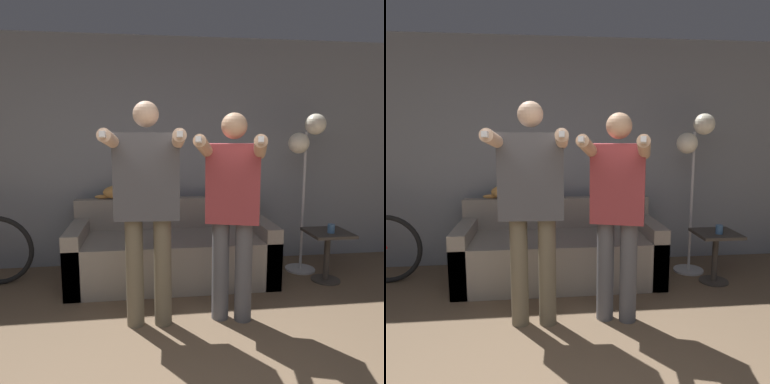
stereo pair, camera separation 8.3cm
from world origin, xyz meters
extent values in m
cube|color=gray|center=(0.00, 3.18, 1.30)|extent=(10.00, 0.05, 2.60)
cube|color=gray|center=(0.13, 2.57, 0.24)|extent=(2.07, 0.88, 0.48)
cube|color=gray|center=(0.13, 2.94, 0.65)|extent=(2.07, 0.14, 0.34)
cube|color=gray|center=(-0.83, 2.57, 0.31)|extent=(0.16, 0.88, 0.62)
cube|color=gray|center=(1.08, 2.57, 0.31)|extent=(0.16, 0.88, 0.62)
cylinder|color=#6B604C|center=(-0.24, 1.68, 0.44)|extent=(0.14, 0.14, 0.88)
cylinder|color=#6B604C|center=(-0.02, 1.66, 0.44)|extent=(0.14, 0.14, 0.88)
cube|color=#4C4C51|center=(-0.13, 1.67, 1.21)|extent=(0.51, 0.25, 0.66)
sphere|color=#D8AD8C|center=(-0.13, 1.67, 1.67)|extent=(0.20, 0.20, 0.20)
cylinder|color=#D8AD8C|center=(-0.38, 1.44, 1.49)|extent=(0.12, 0.51, 0.15)
cube|color=white|center=(-0.40, 1.19, 1.52)|extent=(0.04, 0.13, 0.05)
cylinder|color=#D8AD8C|center=(0.08, 1.41, 1.49)|extent=(0.12, 0.51, 0.15)
cube|color=white|center=(0.07, 1.16, 1.52)|extent=(0.04, 0.13, 0.05)
cylinder|color=#56565B|center=(0.45, 1.70, 0.42)|extent=(0.14, 0.14, 0.83)
cylinder|color=#56565B|center=(0.63, 1.64, 0.42)|extent=(0.14, 0.14, 0.83)
cube|color=#9E383D|center=(0.54, 1.67, 1.14)|extent=(0.46, 0.33, 0.62)
sphere|color=tan|center=(0.54, 1.67, 1.59)|extent=(0.20, 0.20, 0.20)
cylinder|color=tan|center=(0.28, 1.50, 1.43)|extent=(0.24, 0.51, 0.19)
cube|color=white|center=(0.21, 1.26, 1.49)|extent=(0.07, 0.13, 0.06)
cylinder|color=tan|center=(0.66, 1.38, 1.43)|extent=(0.24, 0.51, 0.19)
cube|color=white|center=(0.59, 1.15, 1.49)|extent=(0.07, 0.13, 0.06)
ellipsoid|color=tan|center=(-0.45, 2.94, 0.89)|extent=(0.31, 0.15, 0.15)
sphere|color=tan|center=(-0.31, 2.94, 0.95)|extent=(0.12, 0.12, 0.12)
ellipsoid|color=tan|center=(-0.61, 2.97, 0.84)|extent=(0.17, 0.04, 0.04)
cone|color=tan|center=(-0.33, 2.92, 0.99)|extent=(0.04, 0.04, 0.03)
cone|color=tan|center=(-0.33, 2.96, 0.99)|extent=(0.04, 0.04, 0.03)
cylinder|color=#B2B2B7|center=(1.58, 2.67, 0.01)|extent=(0.33, 0.33, 0.02)
cylinder|color=#B2B2B7|center=(1.58, 2.67, 0.77)|extent=(0.03, 0.03, 1.55)
sphere|color=white|center=(1.68, 2.67, 1.63)|extent=(0.22, 0.22, 0.22)
sphere|color=white|center=(1.50, 2.67, 1.43)|extent=(0.22, 0.22, 0.22)
cylinder|color=#38332D|center=(1.72, 2.34, 0.01)|extent=(0.30, 0.30, 0.02)
cylinder|color=#38332D|center=(1.72, 2.34, 0.25)|extent=(0.06, 0.06, 0.50)
cube|color=#38332D|center=(1.72, 2.34, 0.52)|extent=(0.42, 0.42, 0.03)
cylinder|color=#3D6693|center=(1.72, 2.29, 0.58)|extent=(0.07, 0.07, 0.09)
camera|label=1|loc=(-0.16, -1.19, 1.53)|focal=35.00mm
camera|label=2|loc=(-0.08, -1.20, 1.53)|focal=35.00mm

